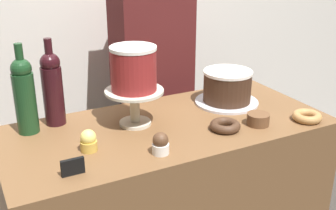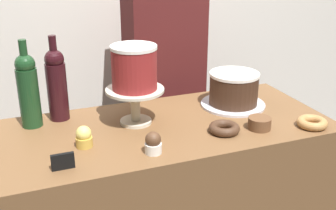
{
  "view_description": "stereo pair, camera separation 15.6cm",
  "coord_description": "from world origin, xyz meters",
  "px_view_note": "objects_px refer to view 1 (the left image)",
  "views": [
    {
      "loc": [
        -0.66,
        -1.29,
        1.59
      ],
      "look_at": [
        0.0,
        0.0,
        1.01
      ],
      "focal_mm": 45.51,
      "sensor_mm": 36.0,
      "label": 1
    },
    {
      "loc": [
        -0.52,
        -1.36,
        1.59
      ],
      "look_at": [
        0.0,
        0.0,
        1.01
      ],
      "focal_mm": 45.51,
      "sensor_mm": 36.0,
      "label": 2
    }
  ],
  "objects_px": {
    "donut_chocolate": "(225,126)",
    "wine_bottle_dark_red": "(52,87)",
    "cookie_stack": "(258,119)",
    "cupcake_lemon": "(89,141)",
    "price_sign_chalkboard": "(73,167)",
    "white_layer_cake": "(134,69)",
    "donut_maple": "(307,117)",
    "wine_bottle_green": "(24,94)",
    "cake_stand_pedestal": "(135,101)",
    "cupcake_chocolate": "(161,144)",
    "chocolate_round_cake": "(227,86)",
    "barista_figure": "(152,96)"
  },
  "relations": [
    {
      "from": "donut_chocolate",
      "to": "barista_figure",
      "type": "distance_m",
      "value": 0.66
    },
    {
      "from": "white_layer_cake",
      "to": "donut_maple",
      "type": "relative_size",
      "value": 1.5
    },
    {
      "from": "wine_bottle_dark_red",
      "to": "cupcake_chocolate",
      "type": "bearing_deg",
      "value": -58.21
    },
    {
      "from": "barista_figure",
      "to": "wine_bottle_dark_red",
      "type": "bearing_deg",
      "value": -150.4
    },
    {
      "from": "wine_bottle_green",
      "to": "barista_figure",
      "type": "relative_size",
      "value": 0.2
    },
    {
      "from": "cookie_stack",
      "to": "cupcake_lemon",
      "type": "bearing_deg",
      "value": 171.85
    },
    {
      "from": "chocolate_round_cake",
      "to": "cookie_stack",
      "type": "height_order",
      "value": "chocolate_round_cake"
    },
    {
      "from": "cake_stand_pedestal",
      "to": "cupcake_lemon",
      "type": "relative_size",
      "value": 2.91
    },
    {
      "from": "donut_chocolate",
      "to": "wine_bottle_dark_red",
      "type": "bearing_deg",
      "value": 147.54
    },
    {
      "from": "white_layer_cake",
      "to": "wine_bottle_green",
      "type": "height_order",
      "value": "wine_bottle_green"
    },
    {
      "from": "cupcake_lemon",
      "to": "chocolate_round_cake",
      "type": "bearing_deg",
      "value": 12.92
    },
    {
      "from": "white_layer_cake",
      "to": "cupcake_chocolate",
      "type": "distance_m",
      "value": 0.31
    },
    {
      "from": "donut_chocolate",
      "to": "price_sign_chalkboard",
      "type": "relative_size",
      "value": 1.6
    },
    {
      "from": "cupcake_lemon",
      "to": "wine_bottle_dark_red",
      "type": "bearing_deg",
      "value": 99.27
    },
    {
      "from": "white_layer_cake",
      "to": "donut_maple",
      "type": "bearing_deg",
      "value": -24.16
    },
    {
      "from": "cake_stand_pedestal",
      "to": "barista_figure",
      "type": "bearing_deg",
      "value": 57.98
    },
    {
      "from": "cookie_stack",
      "to": "donut_maple",
      "type": "bearing_deg",
      "value": -15.82
    },
    {
      "from": "donut_chocolate",
      "to": "barista_figure",
      "type": "relative_size",
      "value": 0.07
    },
    {
      "from": "wine_bottle_green",
      "to": "cookie_stack",
      "type": "distance_m",
      "value": 0.85
    },
    {
      "from": "cookie_stack",
      "to": "wine_bottle_green",
      "type": "bearing_deg",
      "value": 156.95
    },
    {
      "from": "cupcake_lemon",
      "to": "cupcake_chocolate",
      "type": "height_order",
      "value": "same"
    },
    {
      "from": "donut_maple",
      "to": "cupcake_chocolate",
      "type": "bearing_deg",
      "value": 178.29
    },
    {
      "from": "chocolate_round_cake",
      "to": "cupcake_lemon",
      "type": "bearing_deg",
      "value": -167.08
    },
    {
      "from": "wine_bottle_green",
      "to": "cupcake_chocolate",
      "type": "height_order",
      "value": "wine_bottle_green"
    },
    {
      "from": "wine_bottle_green",
      "to": "wine_bottle_dark_red",
      "type": "bearing_deg",
      "value": 16.05
    },
    {
      "from": "donut_chocolate",
      "to": "price_sign_chalkboard",
      "type": "xyz_separation_m",
      "value": [
        -0.58,
        -0.06,
        0.01
      ]
    },
    {
      "from": "cake_stand_pedestal",
      "to": "price_sign_chalkboard",
      "type": "height_order",
      "value": "cake_stand_pedestal"
    },
    {
      "from": "cake_stand_pedestal",
      "to": "white_layer_cake",
      "type": "bearing_deg",
      "value": 90.0
    },
    {
      "from": "donut_maple",
      "to": "white_layer_cake",
      "type": "bearing_deg",
      "value": 155.84
    },
    {
      "from": "donut_chocolate",
      "to": "cake_stand_pedestal",
      "type": "bearing_deg",
      "value": 144.38
    },
    {
      "from": "wine_bottle_dark_red",
      "to": "donut_maple",
      "type": "height_order",
      "value": "wine_bottle_dark_red"
    },
    {
      "from": "cupcake_chocolate",
      "to": "price_sign_chalkboard",
      "type": "bearing_deg",
      "value": -179.99
    },
    {
      "from": "donut_chocolate",
      "to": "donut_maple",
      "type": "height_order",
      "value": "same"
    },
    {
      "from": "chocolate_round_cake",
      "to": "wine_bottle_green",
      "type": "bearing_deg",
      "value": 173.47
    },
    {
      "from": "cupcake_lemon",
      "to": "barista_figure",
      "type": "bearing_deg",
      "value": 49.08
    },
    {
      "from": "white_layer_cake",
      "to": "barista_figure",
      "type": "distance_m",
      "value": 0.62
    },
    {
      "from": "chocolate_round_cake",
      "to": "wine_bottle_dark_red",
      "type": "height_order",
      "value": "wine_bottle_dark_red"
    },
    {
      "from": "cake_stand_pedestal",
      "to": "wine_bottle_green",
      "type": "bearing_deg",
      "value": 162.61
    },
    {
      "from": "donut_maple",
      "to": "barista_figure",
      "type": "relative_size",
      "value": 0.07
    },
    {
      "from": "wine_bottle_dark_red",
      "to": "donut_maple",
      "type": "bearing_deg",
      "value": -25.66
    },
    {
      "from": "white_layer_cake",
      "to": "wine_bottle_dark_red",
      "type": "distance_m",
      "value": 0.31
    },
    {
      "from": "wine_bottle_green",
      "to": "cupcake_lemon",
      "type": "xyz_separation_m",
      "value": [
        0.15,
        -0.24,
        -0.11
      ]
    },
    {
      "from": "wine_bottle_dark_red",
      "to": "cupcake_lemon",
      "type": "bearing_deg",
      "value": -80.73
    },
    {
      "from": "chocolate_round_cake",
      "to": "cookie_stack",
      "type": "relative_size",
      "value": 2.42
    },
    {
      "from": "wine_bottle_green",
      "to": "price_sign_chalkboard",
      "type": "relative_size",
      "value": 4.65
    },
    {
      "from": "donut_chocolate",
      "to": "cookie_stack",
      "type": "distance_m",
      "value": 0.14
    },
    {
      "from": "cupcake_lemon",
      "to": "price_sign_chalkboard",
      "type": "height_order",
      "value": "cupcake_lemon"
    },
    {
      "from": "wine_bottle_dark_red",
      "to": "price_sign_chalkboard",
      "type": "bearing_deg",
      "value": -96.36
    },
    {
      "from": "wine_bottle_dark_red",
      "to": "cupcake_chocolate",
      "type": "height_order",
      "value": "wine_bottle_dark_red"
    },
    {
      "from": "wine_bottle_green",
      "to": "donut_chocolate",
      "type": "height_order",
      "value": "wine_bottle_green"
    }
  ]
}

